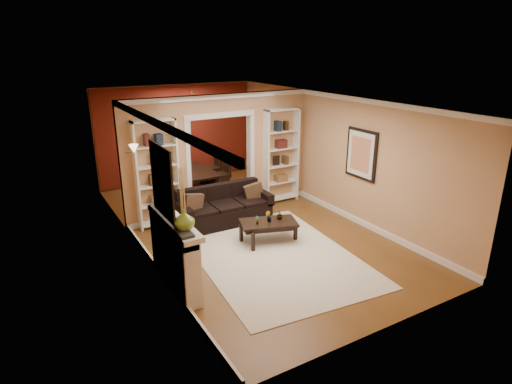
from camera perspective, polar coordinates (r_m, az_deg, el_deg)
floor at (r=9.22m, az=-1.37°, el=-4.70°), size 8.00×8.00×0.00m
ceiling at (r=8.50m, az=-1.51°, el=12.20°), size 8.00×8.00×0.00m
wall_back at (r=12.33m, az=-10.50°, el=7.68°), size 8.00×0.00×8.00m
wall_front at (r=5.79m, az=18.08°, el=-6.02°), size 8.00×0.00×8.00m
wall_left at (r=7.98m, az=-15.74°, el=1.09°), size 0.00×8.00×8.00m
wall_right at (r=10.01m, az=9.97°, el=5.10°), size 0.00×8.00×8.00m
partition_wall at (r=9.80m, az=-4.83°, el=5.03°), size 4.50×0.15×2.70m
red_back_panel at (r=12.31m, az=-10.44°, el=7.52°), size 4.44×0.04×2.64m
dining_window at (r=12.23m, az=-10.44°, el=8.55°), size 0.78×0.03×0.98m
area_rug at (r=8.01m, az=2.50°, el=-8.52°), size 3.00×3.98×0.01m
sofa at (r=9.32m, az=-4.22°, el=-1.81°), size 2.05×0.89×0.80m
pillow_left at (r=8.96m, az=-8.38°, el=-1.43°), size 0.45×0.22×0.43m
pillow_right at (r=9.56m, az=-0.28°, el=0.02°), size 0.42×0.18×0.41m
coffee_table at (r=8.52m, az=1.67°, el=-5.25°), size 1.23×0.91×0.42m
plant_left at (r=8.28m, az=0.18°, el=-3.75°), size 0.11×0.10×0.18m
plant_center at (r=8.40m, az=1.70°, el=-3.30°), size 0.15×0.15×0.21m
plant_right at (r=8.53m, az=3.16°, el=-2.98°), size 0.16×0.16×0.21m
bookshelf_left at (r=9.17m, az=-13.11°, el=2.30°), size 0.90×0.30×2.30m
bookshelf_right at (r=10.45m, az=3.33°, el=4.81°), size 0.90×0.30×2.30m
fireplace at (r=6.97m, az=-10.64°, el=-8.02°), size 0.32×1.70×1.16m
vase at (r=6.26m, az=-9.59°, el=-3.68°), size 0.38×0.38×0.32m
mirror at (r=6.47m, az=-12.45°, el=1.40°), size 0.03×0.95×1.10m
wall_sconce at (r=8.40m, az=-16.36°, el=5.31°), size 0.18×0.18×0.22m
framed_art at (r=9.21m, az=13.83°, el=4.91°), size 0.04×0.85×1.05m
dining_table at (r=11.53m, az=-8.00°, el=1.55°), size 1.61×0.90×0.57m
dining_chair_nw at (r=11.03m, az=-10.08°, el=1.52°), size 0.55×0.55×0.89m
dining_chair_ne at (r=11.44m, az=-4.92°, el=2.27°), size 0.56×0.56×0.85m
dining_chair_sw at (r=11.58m, az=-11.12°, el=2.25°), size 0.50×0.50×0.88m
dining_chair_se at (r=11.95m, az=-6.16°, el=3.16°), size 0.60×0.60×0.93m
chandelier at (r=11.02m, az=-8.35°, el=10.01°), size 0.50×0.50×0.30m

